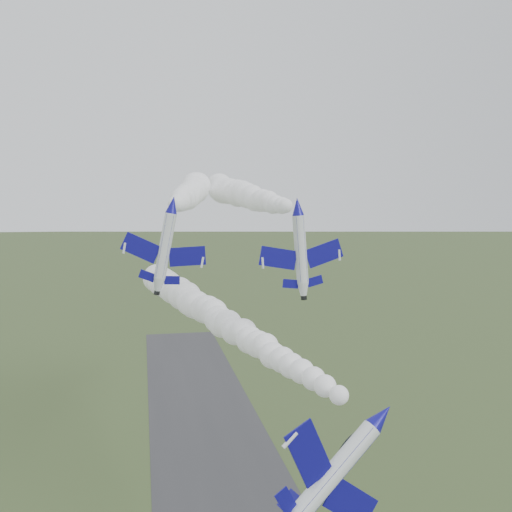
{
  "coord_description": "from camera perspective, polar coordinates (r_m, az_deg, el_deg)",
  "views": [
    {
      "loc": [
        -12.63,
        -47.34,
        47.1
      ],
      "look_at": [
        0.08,
        16.42,
        41.23
      ],
      "focal_mm": 40.0,
      "sensor_mm": 36.0,
      "label": 1
    }
  ],
  "objects": [
    {
      "name": "jet_lead",
      "position": [
        49.01,
        12.53,
        -15.41
      ],
      "size": [
        7.6,
        13.48,
        8.78
      ],
      "rotation": [
        0.0,
        0.89,
        0.27
      ],
      "color": "white"
    },
    {
      "name": "smoke_trail_jet_lead",
      "position": [
        81.35,
        -4.06,
        -6.05
      ],
      "size": [
        23.95,
        68.81,
        5.4
      ],
      "primitive_type": null,
      "rotation": [
        0.0,
        0.0,
        0.27
      ],
      "color": "white"
    },
    {
      "name": "jet_pair_left",
      "position": [
        64.58,
        -8.34,
        5.13
      ],
      "size": [
        9.44,
        11.38,
        3.16
      ],
      "rotation": [
        0.0,
        0.19,
        -0.14
      ],
      "color": "white"
    },
    {
      "name": "smoke_trail_jet_pair_left",
      "position": [
        93.26,
        -6.62,
        6.24
      ],
      "size": [
        12.87,
        53.04,
        5.39
      ],
      "primitive_type": null,
      "rotation": [
        0.0,
        0.0,
        -0.14
      ],
      "color": "white"
    },
    {
      "name": "jet_pair_right",
      "position": [
        66.19,
        4.2,
        4.98
      ],
      "size": [
        9.95,
        12.0,
        3.0
      ],
      "rotation": [
        0.0,
        -0.08,
        0.02
      ],
      "color": "white"
    },
    {
      "name": "smoke_trail_jet_pair_right",
      "position": [
        98.99,
        -1.4,
        6.16
      ],
      "size": [
        7.13,
        62.55,
        5.68
      ],
      "primitive_type": null,
      "rotation": [
        0.0,
        0.0,
        0.02
      ],
      "color": "white"
    }
  ]
}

